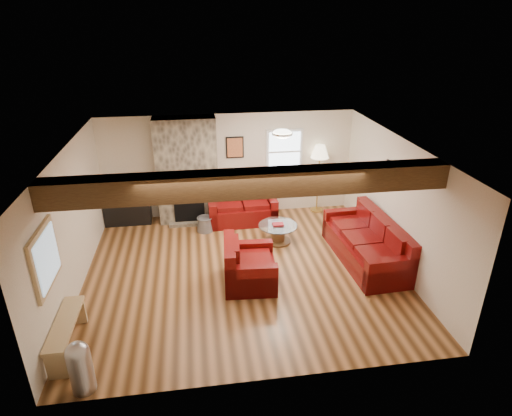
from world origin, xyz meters
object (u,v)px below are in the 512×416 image
at_px(loveseat, 242,205).
at_px(coffee_table, 278,233).
at_px(armchair_red, 250,263).
at_px(floor_lamp, 320,155).
at_px(tv_cabinet, 128,213).
at_px(television, 126,193).
at_px(sofa_three, 366,240).

relative_size(loveseat, coffee_table, 1.90).
distance_m(armchair_red, floor_lamp, 3.77).
xyz_separation_m(loveseat, tv_cabinet, (-2.69, 0.30, -0.16)).
height_order(loveseat, coffee_table, loveseat).
bearing_deg(tv_cabinet, television, 0.00).
bearing_deg(coffee_table, sofa_three, -32.41).
height_order(coffee_table, floor_lamp, floor_lamp).
bearing_deg(coffee_table, tv_cabinet, 156.28).
distance_m(sofa_three, coffee_table, 1.90).
height_order(coffee_table, tv_cabinet, tv_cabinet).
bearing_deg(loveseat, armchair_red, -94.61).
relative_size(tv_cabinet, television, 1.29).
distance_m(sofa_three, loveseat, 3.13).
height_order(tv_cabinet, floor_lamp, floor_lamp).
relative_size(sofa_three, loveseat, 1.45).
relative_size(television, floor_lamp, 0.48).
xyz_separation_m(coffee_table, television, (-3.34, 1.47, 0.56)).
distance_m(armchair_red, television, 3.88).
distance_m(loveseat, television, 2.72).
distance_m(television, floor_lamp, 4.69).
height_order(sofa_three, loveseat, sofa_three).
relative_size(sofa_three, tv_cabinet, 2.20).
bearing_deg(sofa_three, loveseat, -136.97).
distance_m(sofa_three, floor_lamp, 2.71).
bearing_deg(armchair_red, sofa_three, -75.14).
distance_m(loveseat, floor_lamp, 2.24).
relative_size(armchair_red, coffee_table, 1.25).
distance_m(armchair_red, tv_cabinet, 3.87).
bearing_deg(armchair_red, television, 44.95).
height_order(loveseat, floor_lamp, floor_lamp).
height_order(sofa_three, television, television).
xyz_separation_m(sofa_three, armchair_red, (-2.40, -0.45, -0.02)).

